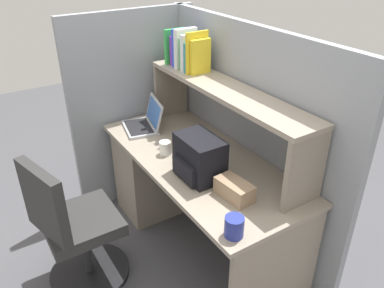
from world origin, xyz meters
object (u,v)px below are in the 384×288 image
Objects in this scene: paper_cup at (165,148)px; tissue_box at (234,189)px; snack_canister at (234,227)px; laptop at (145,122)px; computer_mouse at (181,159)px; backpack at (199,158)px; office_chair at (75,234)px.

paper_cup is 0.63m from tissue_box.
snack_canister is at bearing -6.50° from paper_cup.
laptop is at bearing 171.65° from paper_cup.
computer_mouse is 0.14m from paper_cup.
laptop is 0.55m from computer_mouse.
snack_canister reaches higher than paper_cup.
backpack reaches higher than laptop.
laptop is 0.42m from paper_cup.
tissue_box is 0.31m from snack_canister.
paper_cup is 0.78m from office_chair.
laptop is at bearing -72.80° from office_chair.
computer_mouse is at bearing -112.09° from office_chair.
paper_cup is at bearing -172.37° from backpack.
laptop is 1.19× the size of backpack.
laptop is 1.62× the size of tissue_box.
backpack reaches higher than computer_mouse.
tissue_box is 0.24× the size of office_chair.
tissue_box is at bearing 1.76° from laptop.
computer_mouse is at bearing 169.06° from snack_canister.
computer_mouse is at bearing -179.33° from tissue_box.
paper_cup reaches higher than computer_mouse.
tissue_box reaches higher than computer_mouse.
backpack is 1.36× the size of tissue_box.
backpack is 3.26× the size of paper_cup.
computer_mouse is 0.80m from office_chair.
snack_canister reaches higher than computer_mouse.
backpack is at bearing -23.29° from computer_mouse.
backpack is at bearing -1.26° from laptop.
computer_mouse is 0.47× the size of tissue_box.
snack_canister is (0.53, -0.14, -0.07)m from backpack.
tissue_box is at bearing 9.68° from backpack.
paper_cup is 0.87m from snack_canister.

